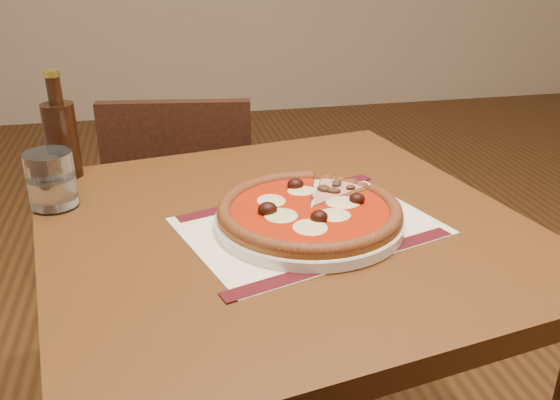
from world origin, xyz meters
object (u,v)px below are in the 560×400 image
at_px(water_glass, 51,180).
at_px(plate, 309,221).
at_px(chair_far, 185,212).
at_px(pizza, 310,210).
at_px(bottle, 61,136).
at_px(table, 282,271).

bearing_deg(water_glass, plate, -22.27).
distance_m(chair_far, plate, 0.79).
distance_m(pizza, bottle, 0.54).
bearing_deg(bottle, pizza, -37.75).
bearing_deg(plate, table, 141.08).
bearing_deg(bottle, table, -37.62).
bearing_deg(pizza, water_glass, 157.72).
height_order(plate, water_glass, water_glass).
height_order(table, pizza, pizza).
distance_m(table, chair_far, 0.71).
bearing_deg(chair_far, plate, 112.64).
relative_size(pizza, bottle, 1.44).
bearing_deg(water_glass, table, -20.27).
bearing_deg(plate, chair_far, 104.20).
relative_size(chair_far, plate, 2.58).
distance_m(plate, bottle, 0.54).
xyz_separation_m(plate, bottle, (-0.43, 0.33, 0.07)).
relative_size(chair_far, bottle, 3.81).
bearing_deg(pizza, bottle, 142.25).
relative_size(pizza, water_glass, 3.00).
height_order(chair_far, plate, chair_far).
xyz_separation_m(pizza, water_glass, (-0.43, 0.18, 0.02)).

